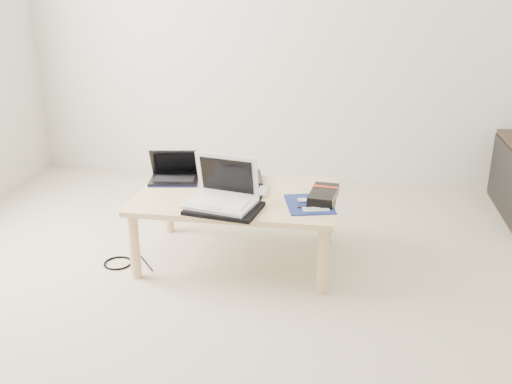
% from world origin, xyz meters
% --- Properties ---
extents(ground, '(4.00, 4.00, 0.00)m').
position_xyz_m(ground, '(0.00, 0.00, 0.00)').
color(ground, beige).
rests_on(ground, ground).
extents(coffee_table, '(1.10, 0.70, 0.40)m').
position_xyz_m(coffee_table, '(-0.08, 0.55, 0.35)').
color(coffee_table, '#E0BE87').
rests_on(coffee_table, ground).
extents(book, '(0.35, 0.32, 0.03)m').
position_xyz_m(book, '(-0.13, 0.76, 0.42)').
color(book, black).
rests_on(book, coffee_table).
extents(netbook, '(0.31, 0.25, 0.19)m').
position_xyz_m(netbook, '(-0.48, 0.71, 0.44)').
color(netbook, black).
rests_on(netbook, coffee_table).
extents(tablet, '(0.29, 0.23, 0.01)m').
position_xyz_m(tablet, '(-0.06, 0.54, 0.41)').
color(tablet, black).
rests_on(tablet, coffee_table).
extents(remote, '(0.06, 0.20, 0.02)m').
position_xyz_m(remote, '(0.06, 0.62, 0.41)').
color(remote, silver).
rests_on(remote, coffee_table).
extents(neoprene_sleeve, '(0.41, 0.32, 0.02)m').
position_xyz_m(neoprene_sleeve, '(-0.10, 0.32, 0.41)').
color(neoprene_sleeve, black).
rests_on(neoprene_sleeve, coffee_table).
extents(white_laptop, '(0.39, 0.31, 0.25)m').
position_xyz_m(white_laptop, '(-0.12, 0.36, 0.47)').
color(white_laptop, silver).
rests_on(white_laptop, neoprene_sleeve).
extents(motherboard, '(0.30, 0.34, 0.01)m').
position_xyz_m(motherboard, '(0.33, 0.46, 0.40)').
color(motherboard, navy).
rests_on(motherboard, coffee_table).
extents(gpu_box, '(0.16, 0.28, 0.06)m').
position_xyz_m(gpu_box, '(0.40, 0.54, 0.43)').
color(gpu_box, black).
rests_on(gpu_box, coffee_table).
extents(cable_coil, '(0.11, 0.11, 0.01)m').
position_xyz_m(cable_coil, '(-0.18, 0.47, 0.41)').
color(cable_coil, black).
rests_on(cable_coil, coffee_table).
extents(floor_cable_coil, '(0.19, 0.19, 0.01)m').
position_xyz_m(floor_cable_coil, '(-0.74, 0.38, 0.01)').
color(floor_cable_coil, black).
rests_on(floor_cable_coil, ground).
extents(floor_cable_trail, '(0.21, 0.26, 0.01)m').
position_xyz_m(floor_cable_trail, '(-0.62, 0.45, 0.00)').
color(floor_cable_trail, black).
rests_on(floor_cable_trail, ground).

